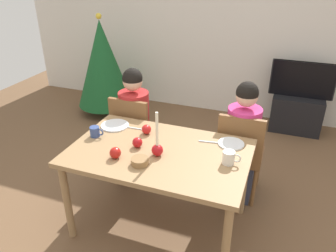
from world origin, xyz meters
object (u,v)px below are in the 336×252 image
at_px(person_left_child, 135,126).
at_px(mug_right, 229,158).
at_px(christmas_tree, 103,64).
at_px(apple_by_right_mug, 146,129).
at_px(chair_left, 134,132).
at_px(tv_stand, 296,113).
at_px(person_right_child, 241,144).
at_px(tv, 303,80).
at_px(dining_table, 159,159).
at_px(bowl_walnuts, 140,161).
at_px(apple_by_left_plate, 137,142).
at_px(apple_near_candle, 115,153).
at_px(plate_right, 231,144).
at_px(chair_right, 240,151).
at_px(candle_centerpiece, 157,147).
at_px(mug_left, 95,132).
at_px(plate_left, 115,125).

xyz_separation_m(person_left_child, mug_right, (1.07, -0.63, 0.23)).
xyz_separation_m(christmas_tree, apple_by_right_mug, (1.42, -1.70, 0.04)).
relative_size(chair_left, tv_stand, 1.41).
height_order(chair_left, person_right_child, person_right_child).
distance_m(person_right_child, tv, 1.74).
bearing_deg(chair_left, dining_table, -49.23).
bearing_deg(christmas_tree, dining_table, -49.72).
xyz_separation_m(person_right_child, christmas_tree, (-2.18, 1.28, 0.18)).
xyz_separation_m(christmas_tree, mug_right, (2.17, -1.91, 0.05)).
distance_m(tv_stand, bowl_walnuts, 2.81).
relative_size(dining_table, tv_stand, 2.19).
bearing_deg(christmas_tree, apple_by_left_plate, -53.13).
bearing_deg(apple_near_candle, apple_by_left_plate, 66.81).
relative_size(chair_left, tv, 1.14).
xyz_separation_m(chair_left, plate_right, (1.03, -0.31, 0.24)).
xyz_separation_m(chair_right, candle_centerpiece, (-0.54, -0.68, 0.31)).
height_order(dining_table, bowl_walnuts, bowl_walnuts).
xyz_separation_m(tv, christmas_tree, (-2.67, -0.38, 0.04)).
distance_m(mug_left, apple_near_candle, 0.40).
xyz_separation_m(tv, plate_right, (-0.54, -2.01, 0.05)).
distance_m(chair_right, christmas_tree, 2.56).
bearing_deg(mug_right, person_left_child, 149.50).
relative_size(mug_right, apple_near_candle, 1.58).
distance_m(chair_left, chair_right, 1.08).
height_order(christmas_tree, mug_left, christmas_tree).
height_order(bowl_walnuts, apple_near_candle, apple_near_candle).
relative_size(apple_by_left_plate, apple_by_right_mug, 1.00).
relative_size(person_right_child, bowl_walnuts, 9.04).
bearing_deg(bowl_walnuts, christmas_tree, 126.13).
distance_m(person_right_child, bowl_walnuts, 1.08).
relative_size(chair_left, plate_right, 4.24).
bearing_deg(chair_right, mug_left, -153.11).
relative_size(dining_table, mug_right, 10.19).
relative_size(mug_left, apple_by_left_plate, 1.51).
height_order(plate_left, plate_right, same).
height_order(tv, christmas_tree, christmas_tree).
distance_m(person_right_child, apple_near_candle, 1.20).
xyz_separation_m(person_right_child, bowl_walnuts, (-0.61, -0.87, 0.21)).
relative_size(chair_left, person_left_child, 0.77).
distance_m(tv, plate_right, 2.08).
distance_m(mug_left, mug_right, 1.13).
distance_m(chair_right, person_right_child, 0.07).
relative_size(christmas_tree, plate_right, 6.77).
distance_m(person_left_child, tv_stand, 2.31).
xyz_separation_m(dining_table, chair_right, (0.55, 0.61, -0.15)).
bearing_deg(mug_left, chair_left, 83.61).
bearing_deg(apple_near_candle, dining_table, 38.11).
distance_m(dining_table, plate_right, 0.59).
relative_size(candle_centerpiece, apple_near_candle, 4.14).
xyz_separation_m(person_right_child, tv, (0.49, 1.66, 0.14)).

